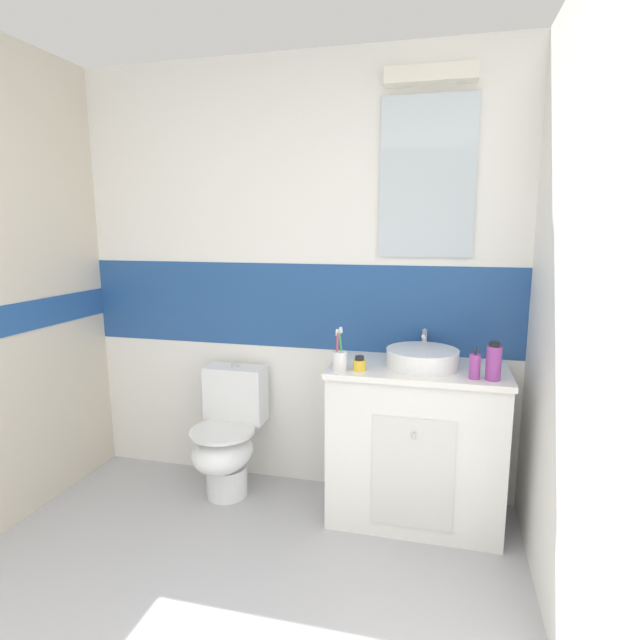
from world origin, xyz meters
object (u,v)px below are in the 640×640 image
(toothbrush_cup, at_px, (340,359))
(hair_gel_jar, at_px, (359,364))
(mouthwash_bottle, at_px, (494,362))
(toilet, at_px, (228,436))
(soap_dispenser, at_px, (475,366))
(sink_basin, at_px, (422,357))

(toothbrush_cup, relative_size, hair_gel_jar, 2.98)
(mouthwash_bottle, height_order, hair_gel_jar, mouthwash_bottle)
(toilet, xyz_separation_m, soap_dispenser, (1.35, -0.15, 0.56))
(sink_basin, xyz_separation_m, mouthwash_bottle, (0.33, -0.15, 0.04))
(sink_basin, bearing_deg, toothbrush_cup, -158.21)
(sink_basin, distance_m, mouthwash_bottle, 0.37)
(toothbrush_cup, distance_m, mouthwash_bottle, 0.73)
(toilet, bearing_deg, mouthwash_bottle, -6.13)
(soap_dispenser, bearing_deg, hair_gel_jar, 178.84)
(toilet, distance_m, mouthwash_bottle, 1.56)
(sink_basin, distance_m, soap_dispenser, 0.29)
(toilet, relative_size, mouthwash_bottle, 4.12)
(mouthwash_bottle, bearing_deg, hair_gel_jar, 179.08)
(toothbrush_cup, bearing_deg, hair_gel_jar, 12.46)
(toilet, bearing_deg, hair_gel_jar, -10.22)
(mouthwash_bottle, distance_m, hair_gel_jar, 0.64)
(toothbrush_cup, xyz_separation_m, soap_dispenser, (0.65, 0.01, 0.01))
(toilet, relative_size, soap_dispenser, 4.69)
(toilet, height_order, toothbrush_cup, toothbrush_cup)
(soap_dispenser, bearing_deg, sink_basin, 148.97)
(toilet, height_order, hair_gel_jar, hair_gel_jar)
(toothbrush_cup, bearing_deg, mouthwash_bottle, 0.86)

